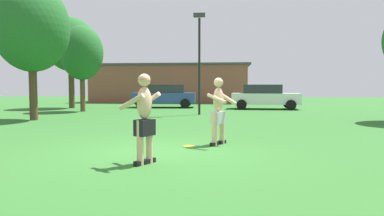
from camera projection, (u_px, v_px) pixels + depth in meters
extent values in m
plane|color=#2D6628|center=(159.00, 152.00, 7.97)|extent=(80.00, 80.00, 0.00)
cube|color=black|center=(140.00, 163.00, 6.64)|extent=(0.22, 0.28, 0.09)
cylinder|color=#E0AD89|center=(140.00, 143.00, 6.61)|extent=(0.13, 0.13, 0.86)
cube|color=black|center=(149.00, 161.00, 6.85)|extent=(0.22, 0.28, 0.09)
cylinder|color=#E0AD89|center=(149.00, 141.00, 6.82)|extent=(0.13, 0.13, 0.86)
cube|color=black|center=(145.00, 127.00, 6.70)|extent=(0.39, 0.44, 0.31)
ellipsoid|color=#E0AD89|center=(144.00, 103.00, 6.67)|extent=(0.36, 0.41, 0.62)
cylinder|color=#E0AD89|center=(132.00, 102.00, 6.54)|extent=(0.56, 0.31, 0.33)
cylinder|color=#E0AD89|center=(149.00, 101.00, 6.92)|extent=(0.54, 0.34, 0.37)
sphere|color=#E0AD89|center=(144.00, 80.00, 6.64)|extent=(0.24, 0.24, 0.24)
cone|color=red|center=(144.00, 77.00, 6.64)|extent=(0.34, 0.34, 0.13)
cube|color=black|center=(222.00, 142.00, 9.11)|extent=(0.22, 0.28, 0.09)
cylinder|color=#E0AD89|center=(222.00, 127.00, 9.08)|extent=(0.13, 0.13, 0.85)
cube|color=black|center=(214.00, 144.00, 8.80)|extent=(0.22, 0.28, 0.09)
cylinder|color=#E0AD89|center=(214.00, 129.00, 8.78)|extent=(0.13, 0.13, 0.85)
cube|color=#B7B7BC|center=(218.00, 118.00, 8.91)|extent=(0.40, 0.45, 0.31)
ellipsoid|color=#E0AD89|center=(218.00, 99.00, 8.88)|extent=(0.37, 0.43, 0.62)
cylinder|color=#E0AD89|center=(227.00, 98.00, 9.02)|extent=(0.55, 0.26, 0.38)
cylinder|color=#E0AD89|center=(217.00, 99.00, 8.63)|extent=(0.52, 0.43, 0.26)
sphere|color=#E0AD89|center=(218.00, 82.00, 8.86)|extent=(0.24, 0.24, 0.24)
cylinder|color=yellow|center=(189.00, 146.00, 8.64)|extent=(0.27, 0.27, 0.03)
cube|color=#2D478C|center=(164.00, 98.00, 24.38)|extent=(4.39, 2.03, 0.70)
cube|color=#282D33|center=(167.00, 89.00, 24.32)|extent=(2.49, 1.71, 0.56)
cylinder|color=black|center=(140.00, 103.00, 23.58)|extent=(0.65, 0.25, 0.64)
cylinder|color=black|center=(145.00, 102.00, 25.37)|extent=(0.65, 0.25, 0.64)
cylinder|color=black|center=(185.00, 104.00, 23.42)|extent=(0.65, 0.25, 0.64)
cylinder|color=black|center=(187.00, 102.00, 25.22)|extent=(0.65, 0.25, 0.64)
cube|color=white|center=(266.00, 99.00, 22.73)|extent=(4.42, 2.10, 0.70)
cube|color=#282D33|center=(263.00, 89.00, 22.73)|extent=(2.51, 1.75, 0.56)
cylinder|color=black|center=(288.00, 104.00, 23.38)|extent=(0.65, 0.26, 0.64)
cylinder|color=black|center=(291.00, 105.00, 21.61)|extent=(0.65, 0.26, 0.64)
cylinder|color=black|center=(242.00, 103.00, 23.90)|extent=(0.65, 0.26, 0.64)
cylinder|color=black|center=(242.00, 105.00, 22.13)|extent=(0.65, 0.26, 0.64)
cylinder|color=black|center=(199.00, 67.00, 18.16)|extent=(0.12, 0.12, 4.97)
cube|color=#333338|center=(199.00, 15.00, 17.99)|extent=(0.60, 0.24, 0.20)
cube|color=brown|center=(171.00, 84.00, 32.40)|extent=(13.80, 5.05, 3.29)
cube|color=#3F3F44|center=(171.00, 65.00, 32.29)|extent=(14.36, 5.26, 0.16)
cylinder|color=#4C3823|center=(33.00, 89.00, 15.34)|extent=(0.34, 0.34, 2.68)
ellipsoid|color=#236028|center=(31.00, 27.00, 15.17)|extent=(3.21, 3.21, 3.87)
cylinder|color=brown|center=(83.00, 92.00, 20.52)|extent=(0.29, 0.29, 2.31)
ellipsoid|color=#236028|center=(82.00, 53.00, 20.37)|extent=(2.45, 2.45, 3.16)
cylinder|color=#4C3823|center=(72.00, 86.00, 23.67)|extent=(0.37, 0.37, 3.01)
ellipsoid|color=#236028|center=(71.00, 44.00, 23.50)|extent=(3.32, 3.32, 3.60)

